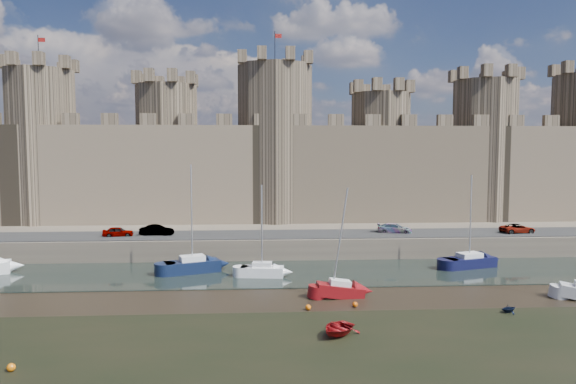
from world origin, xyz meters
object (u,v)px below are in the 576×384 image
object	(u,v)px
car_1	(157,230)
sailboat_2	(262,270)
car_2	(395,228)
sailboat_3	(469,261)
sailboat_4	(340,289)
car_3	(517,229)
sailboat_1	(192,265)
car_0	(118,232)

from	to	relation	value
car_1	sailboat_2	bearing A→B (deg)	-128.47
car_2	car_1	bearing A→B (deg)	106.04
sailboat_3	sailboat_4	world-z (taller)	sailboat_3
car_1	car_3	size ratio (longest dim) A/B	0.93
sailboat_4	car_3	bearing A→B (deg)	31.98
sailboat_1	sailboat_2	distance (m)	7.66
car_0	sailboat_4	xyz separation A→B (m)	(24.11, -18.62, -2.39)
sailboat_3	car_2	bearing A→B (deg)	106.91
sailboat_1	sailboat_3	distance (m)	30.20
car_2	sailboat_1	distance (m)	26.10
sailboat_3	sailboat_4	distance (m)	19.18
car_0	car_1	world-z (taller)	car_1
car_1	car_0	bearing A→B (deg)	101.08
car_3	sailboat_1	size ratio (longest dim) A/B	0.38
car_3	car_0	bearing A→B (deg)	81.63
car_1	sailboat_1	world-z (taller)	sailboat_1
car_1	sailboat_2	xyz separation A→B (m)	(12.81, -11.64, -2.40)
car_0	car_2	xyz separation A→B (m)	(34.18, 0.72, 0.01)
car_1	car_2	bearing A→B (deg)	-85.90
car_0	car_2	world-z (taller)	car_2
car_2	car_3	xyz separation A→B (m)	(15.45, -1.06, -0.02)
car_2	car_3	world-z (taller)	car_2
sailboat_3	sailboat_4	bearing A→B (deg)	-164.08
car_1	sailboat_1	size ratio (longest dim) A/B	0.36
car_1	car_2	xyz separation A→B (m)	(29.68, 0.15, -0.04)
sailboat_1	car_3	bearing A→B (deg)	-8.69
car_2	car_3	bearing A→B (deg)	-78.17
car_0	sailboat_2	xyz separation A→B (m)	(17.31, -11.07, -2.34)
car_2	sailboat_1	bearing A→B (deg)	127.29
car_2	car_3	size ratio (longest dim) A/B	0.99
sailboat_1	sailboat_3	world-z (taller)	sailboat_1
car_3	sailboat_4	size ratio (longest dim) A/B	0.45
sailboat_2	car_1	bearing A→B (deg)	145.00
car_3	sailboat_2	distance (m)	34.13
sailboat_2	car_3	bearing A→B (deg)	25.65
car_3	sailboat_2	xyz separation A→B (m)	(-32.32, -10.73, -2.34)
sailboat_2	sailboat_4	size ratio (longest dim) A/B	0.97
car_1	sailboat_4	xyz separation A→B (m)	(19.60, -19.19, -2.45)
car_0	sailboat_3	xyz separation A→B (m)	(40.18, -8.15, -2.32)
car_3	sailboat_4	distance (m)	31.48
car_2	car_3	distance (m)	15.49
sailboat_2	sailboat_3	size ratio (longest dim) A/B	0.92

